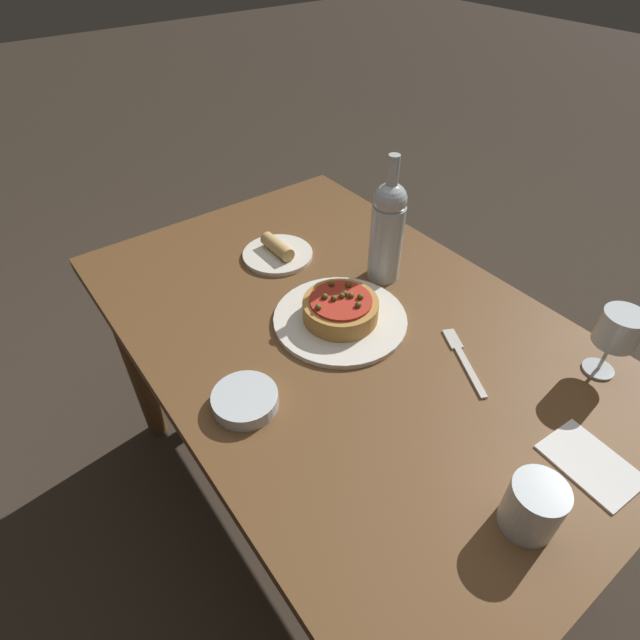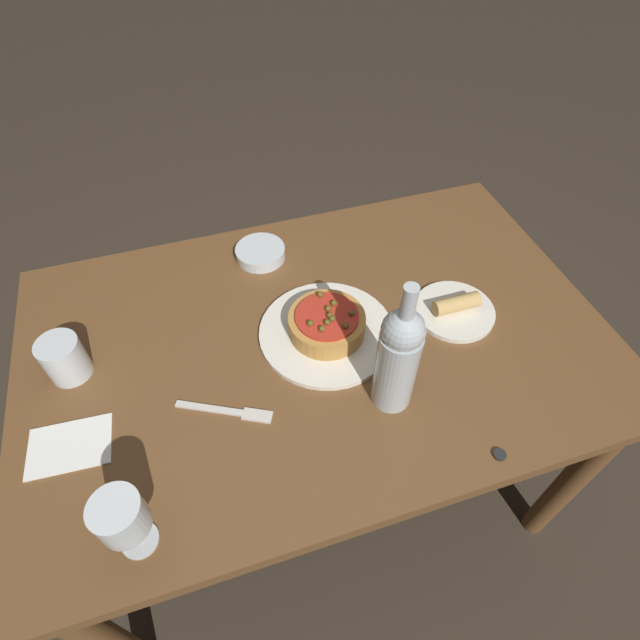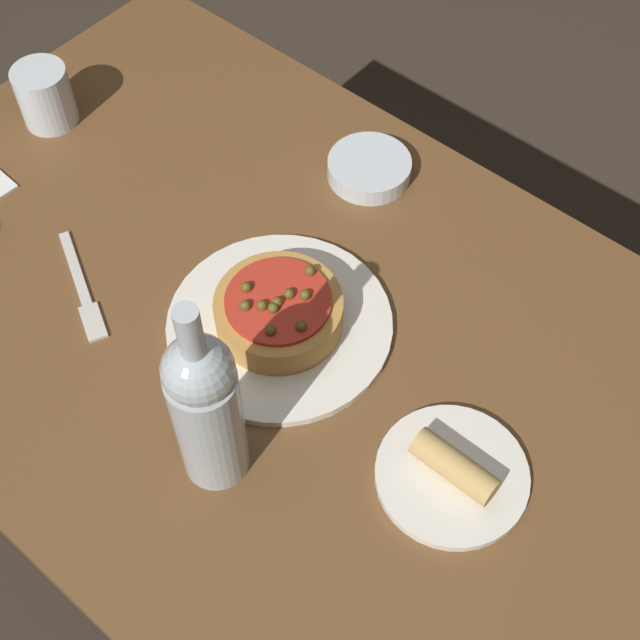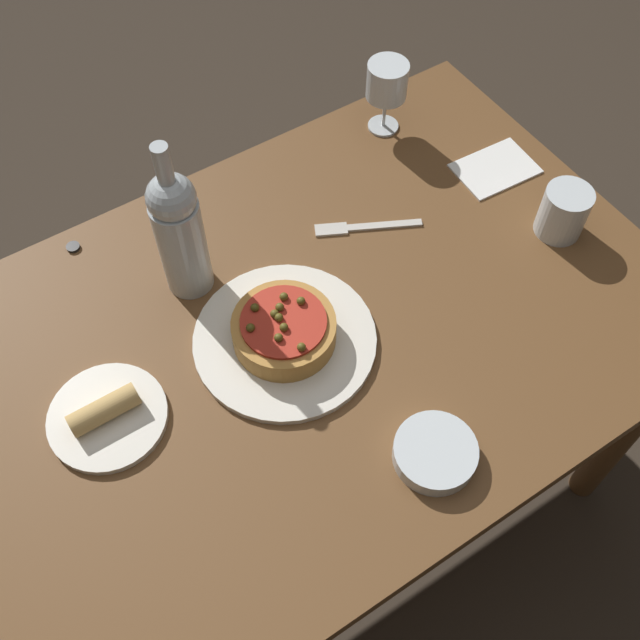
{
  "view_description": "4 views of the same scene",
  "coord_description": "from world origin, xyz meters",
  "px_view_note": "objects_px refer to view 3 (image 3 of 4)",
  "views": [
    {
      "loc": [
        0.62,
        -0.53,
        1.45
      ],
      "look_at": [
        -0.01,
        -0.06,
        0.76
      ],
      "focal_mm": 28.0,
      "sensor_mm": 36.0,
      "label": 1
    },
    {
      "loc": [
        0.2,
        0.66,
        1.57
      ],
      "look_at": [
        0.0,
        0.04,
        0.81
      ],
      "focal_mm": 28.0,
      "sensor_mm": 36.0,
      "label": 2
    },
    {
      "loc": [
        -0.49,
        0.46,
        1.69
      ],
      "look_at": [
        -0.07,
        -0.02,
        0.76
      ],
      "focal_mm": 50.0,
      "sensor_mm": 36.0,
      "label": 3
    },
    {
      "loc": [
        -0.32,
        -0.56,
        1.75
      ],
      "look_at": [
        0.02,
        -0.04,
        0.8
      ],
      "focal_mm": 42.0,
      "sensor_mm": 36.0,
      "label": 4
    }
  ],
  "objects_px": {
    "pizza": "(280,310)",
    "side_bowl": "(369,168)",
    "water_cup": "(45,96)",
    "fork": "(83,292)",
    "side_plate": "(453,473)",
    "dinner_plate": "(281,323)",
    "dining_table": "(270,355)",
    "wine_bottle": "(206,407)"
  },
  "relations": [
    {
      "from": "pizza",
      "to": "side_bowl",
      "type": "bearing_deg",
      "value": -74.26
    },
    {
      "from": "water_cup",
      "to": "fork",
      "type": "relative_size",
      "value": 0.52
    },
    {
      "from": "water_cup",
      "to": "side_plate",
      "type": "height_order",
      "value": "water_cup"
    },
    {
      "from": "side_bowl",
      "to": "fork",
      "type": "bearing_deg",
      "value": 69.24
    },
    {
      "from": "dinner_plate",
      "to": "water_cup",
      "type": "bearing_deg",
      "value": -6.38
    },
    {
      "from": "dining_table",
      "to": "water_cup",
      "type": "distance_m",
      "value": 0.53
    },
    {
      "from": "dining_table",
      "to": "water_cup",
      "type": "height_order",
      "value": "water_cup"
    },
    {
      "from": "dinner_plate",
      "to": "pizza",
      "type": "relative_size",
      "value": 1.79
    },
    {
      "from": "dining_table",
      "to": "wine_bottle",
      "type": "height_order",
      "value": "wine_bottle"
    },
    {
      "from": "dinner_plate",
      "to": "water_cup",
      "type": "height_order",
      "value": "water_cup"
    },
    {
      "from": "wine_bottle",
      "to": "dining_table",
      "type": "bearing_deg",
      "value": -63.9
    },
    {
      "from": "dining_table",
      "to": "side_plate",
      "type": "relative_size",
      "value": 6.99
    },
    {
      "from": "water_cup",
      "to": "side_bowl",
      "type": "xyz_separation_m",
      "value": [
        -0.45,
        -0.23,
        -0.03
      ]
    },
    {
      "from": "pizza",
      "to": "wine_bottle",
      "type": "xyz_separation_m",
      "value": [
        -0.07,
        0.19,
        0.09
      ]
    },
    {
      "from": "side_bowl",
      "to": "side_plate",
      "type": "bearing_deg",
      "value": 139.92
    },
    {
      "from": "water_cup",
      "to": "pizza",
      "type": "bearing_deg",
      "value": 173.6
    },
    {
      "from": "pizza",
      "to": "water_cup",
      "type": "height_order",
      "value": "water_cup"
    },
    {
      "from": "side_bowl",
      "to": "dinner_plate",
      "type": "bearing_deg",
      "value": 105.73
    },
    {
      "from": "wine_bottle",
      "to": "fork",
      "type": "xyz_separation_m",
      "value": [
        0.31,
        -0.06,
        -0.13
      ]
    },
    {
      "from": "dining_table",
      "to": "fork",
      "type": "relative_size",
      "value": 7.01
    },
    {
      "from": "wine_bottle",
      "to": "side_bowl",
      "type": "bearing_deg",
      "value": -72.49
    },
    {
      "from": "fork",
      "to": "dining_table",
      "type": "bearing_deg",
      "value": 57.99
    },
    {
      "from": "pizza",
      "to": "side_plate",
      "type": "height_order",
      "value": "pizza"
    },
    {
      "from": "pizza",
      "to": "side_bowl",
      "type": "height_order",
      "value": "pizza"
    },
    {
      "from": "dining_table",
      "to": "pizza",
      "type": "bearing_deg",
      "value": -172.45
    },
    {
      "from": "dining_table",
      "to": "dinner_plate",
      "type": "bearing_deg",
      "value": -172.01
    },
    {
      "from": "dining_table",
      "to": "dinner_plate",
      "type": "relative_size",
      "value": 4.29
    },
    {
      "from": "dinner_plate",
      "to": "wine_bottle",
      "type": "distance_m",
      "value": 0.24
    },
    {
      "from": "dinner_plate",
      "to": "side_plate",
      "type": "height_order",
      "value": "side_plate"
    },
    {
      "from": "fork",
      "to": "water_cup",
      "type": "bearing_deg",
      "value": 173.65
    },
    {
      "from": "dinner_plate",
      "to": "pizza",
      "type": "xyz_separation_m",
      "value": [
        -0.0,
        0.0,
        0.03
      ]
    },
    {
      "from": "dinner_plate",
      "to": "wine_bottle",
      "type": "bearing_deg",
      "value": 110.06
    },
    {
      "from": "side_bowl",
      "to": "fork",
      "type": "xyz_separation_m",
      "value": [
        0.16,
        0.42,
        -0.01
      ]
    },
    {
      "from": "side_plate",
      "to": "water_cup",
      "type": "bearing_deg",
      "value": -6.27
    },
    {
      "from": "wine_bottle",
      "to": "water_cup",
      "type": "relative_size",
      "value": 3.3
    },
    {
      "from": "fork",
      "to": "side_plate",
      "type": "xyz_separation_m",
      "value": [
        -0.54,
        -0.1,
        0.01
      ]
    },
    {
      "from": "pizza",
      "to": "water_cup",
      "type": "distance_m",
      "value": 0.54
    },
    {
      "from": "wine_bottle",
      "to": "side_bowl",
      "type": "distance_m",
      "value": 0.52
    },
    {
      "from": "dining_table",
      "to": "water_cup",
      "type": "xyz_separation_m",
      "value": [
        0.51,
        -0.06,
        0.14
      ]
    },
    {
      "from": "dinner_plate",
      "to": "side_bowl",
      "type": "bearing_deg",
      "value": -74.27
    },
    {
      "from": "dinner_plate",
      "to": "pizza",
      "type": "bearing_deg",
      "value": 118.7
    },
    {
      "from": "side_plate",
      "to": "dinner_plate",
      "type": "bearing_deg",
      "value": -6.06
    }
  ]
}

